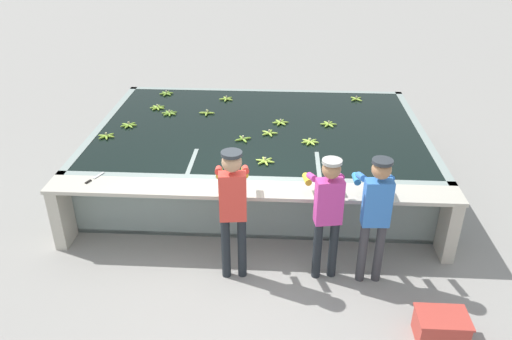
% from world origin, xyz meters
% --- Properties ---
extents(ground_plane, '(80.00, 80.00, 0.00)m').
position_xyz_m(ground_plane, '(0.00, 0.00, 0.00)').
color(ground_plane, gray).
rests_on(ground_plane, ground).
extents(wash_tank, '(5.37, 3.74, 0.94)m').
position_xyz_m(wash_tank, '(0.00, 2.31, 0.46)').
color(wash_tank, gray).
rests_on(wash_tank, ground).
extents(work_ledge, '(5.37, 0.45, 0.94)m').
position_xyz_m(work_ledge, '(0.00, 0.23, 0.68)').
color(work_ledge, '#B7B2A3').
rests_on(work_ledge, ground).
extents(worker_0, '(0.46, 0.74, 1.74)m').
position_xyz_m(worker_0, '(-0.18, -0.32, 1.07)').
color(worker_0, '#1E2328').
rests_on(worker_0, ground).
extents(worker_1, '(0.48, 0.74, 1.64)m').
position_xyz_m(worker_1, '(0.94, -0.26, 0.99)').
color(worker_1, '#1E2328').
rests_on(worker_1, ground).
extents(worker_2, '(0.43, 0.73, 1.68)m').
position_xyz_m(worker_2, '(1.50, -0.30, 1.02)').
color(worker_2, '#38383D').
rests_on(worker_2, ground).
extents(banana_bunch_floating_0, '(0.27, 0.28, 0.08)m').
position_xyz_m(banana_bunch_floating_0, '(0.17, 1.99, 0.95)').
color(banana_bunch_floating_0, '#9EC642').
rests_on(banana_bunch_floating_0, wash_tank).
extents(banana_bunch_floating_1, '(0.28, 0.27, 0.08)m').
position_xyz_m(banana_bunch_floating_1, '(0.34, 2.45, 0.95)').
color(banana_bunch_floating_1, '#93BC3D').
rests_on(banana_bunch_floating_1, wash_tank).
extents(banana_bunch_floating_2, '(0.28, 0.28, 0.08)m').
position_xyz_m(banana_bunch_floating_2, '(-1.88, 3.79, 0.95)').
color(banana_bunch_floating_2, '#75A333').
rests_on(banana_bunch_floating_2, wash_tank).
extents(banana_bunch_floating_3, '(0.28, 0.28, 0.08)m').
position_xyz_m(banana_bunch_floating_3, '(0.81, 1.70, 0.95)').
color(banana_bunch_floating_3, '#9EC642').
rests_on(banana_bunch_floating_3, wash_tank).
extents(banana_bunch_floating_4, '(0.28, 0.26, 0.08)m').
position_xyz_m(banana_bunch_floating_4, '(1.14, 2.42, 0.95)').
color(banana_bunch_floating_4, '#93BC3D').
rests_on(banana_bunch_floating_4, wash_tank).
extents(banana_bunch_floating_5, '(0.28, 0.28, 0.08)m').
position_xyz_m(banana_bunch_floating_5, '(-1.61, 2.76, 0.95)').
color(banana_bunch_floating_5, '#75A333').
rests_on(banana_bunch_floating_5, wash_tank).
extents(banana_bunch_floating_6, '(0.26, 0.26, 0.08)m').
position_xyz_m(banana_bunch_floating_6, '(-0.23, 1.74, 0.95)').
color(banana_bunch_floating_6, '#75A333').
rests_on(banana_bunch_floating_6, wash_tank).
extents(banana_bunch_floating_7, '(0.28, 0.27, 0.08)m').
position_xyz_m(banana_bunch_floating_7, '(-0.69, 3.55, 0.95)').
color(banana_bunch_floating_7, '#93BC3D').
rests_on(banana_bunch_floating_7, wash_tank).
extents(banana_bunch_floating_8, '(0.28, 0.28, 0.08)m').
position_xyz_m(banana_bunch_floating_8, '(-0.95, 2.81, 0.95)').
color(banana_bunch_floating_8, '#93BC3D').
rests_on(banana_bunch_floating_8, wash_tank).
extents(banana_bunch_floating_9, '(0.28, 0.27, 0.08)m').
position_xyz_m(banana_bunch_floating_9, '(-2.39, 1.73, 0.95)').
color(banana_bunch_floating_9, '#8CB738').
rests_on(banana_bunch_floating_9, wash_tank).
extents(banana_bunch_floating_10, '(0.28, 0.28, 0.08)m').
position_xyz_m(banana_bunch_floating_10, '(-2.17, 2.19, 0.95)').
color(banana_bunch_floating_10, '#7FAD33').
rests_on(banana_bunch_floating_10, wash_tank).
extents(banana_bunch_floating_11, '(0.28, 0.28, 0.08)m').
position_xyz_m(banana_bunch_floating_11, '(0.15, 1.00, 0.95)').
color(banana_bunch_floating_11, '#9EC642').
rests_on(banana_bunch_floating_11, wash_tank).
extents(banana_bunch_floating_12, '(0.23, 0.23, 0.08)m').
position_xyz_m(banana_bunch_floating_12, '(1.75, 3.68, 0.95)').
color(banana_bunch_floating_12, '#93BC3D').
rests_on(banana_bunch_floating_12, wash_tank).
extents(banana_bunch_floating_13, '(0.28, 0.28, 0.08)m').
position_xyz_m(banana_bunch_floating_13, '(-1.88, 3.02, 0.95)').
color(banana_bunch_floating_13, '#8CB738').
rests_on(banana_bunch_floating_13, wash_tank).
extents(knife_0, '(0.17, 0.33, 0.02)m').
position_xyz_m(knife_0, '(-2.13, 0.34, 0.95)').
color(knife_0, silver).
rests_on(knife_0, work_ledge).
extents(crate, '(0.55, 0.39, 0.32)m').
position_xyz_m(crate, '(2.13, -1.28, 0.16)').
color(crate, '#B73D33').
rests_on(crate, ground).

